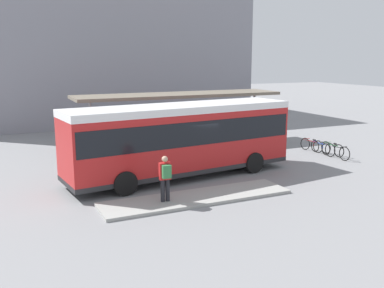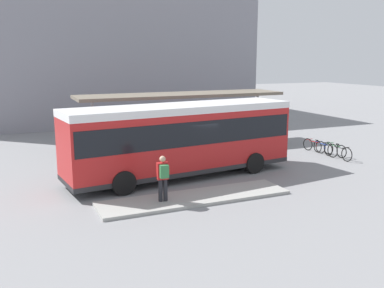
# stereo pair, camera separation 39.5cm
# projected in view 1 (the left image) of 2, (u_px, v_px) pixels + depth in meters

# --- Properties ---
(ground_plane) EXTENTS (120.00, 120.00, 0.00)m
(ground_plane) POSITION_uv_depth(u_px,v_px,m) (182.00, 177.00, 19.19)
(ground_plane) COLOR gray
(curb_island) EXTENTS (7.36, 1.80, 0.12)m
(curb_island) POSITION_uv_depth(u_px,v_px,m) (197.00, 198.00, 16.10)
(curb_island) COLOR #9E9E99
(curb_island) RESTS_ON ground_plane
(city_bus) EXTENTS (10.54, 3.60, 3.24)m
(city_bus) POSITION_uv_depth(u_px,v_px,m) (182.00, 135.00, 18.82)
(city_bus) COLOR red
(city_bus) RESTS_ON ground_plane
(pedestrian_waiting) EXTENTS (0.43, 0.45, 1.68)m
(pedestrian_waiting) POSITION_uv_depth(u_px,v_px,m) (165.00, 176.00, 15.31)
(pedestrian_waiting) COLOR #232328
(pedestrian_waiting) RESTS_ON curb_island
(bicycle_black) EXTENTS (0.48, 1.77, 0.76)m
(bicycle_black) POSITION_uv_depth(u_px,v_px,m) (337.00, 152.00, 22.60)
(bicycle_black) COLOR black
(bicycle_black) RESTS_ON ground_plane
(bicycle_green) EXTENTS (0.48, 1.68, 0.72)m
(bicycle_green) POSITION_uv_depth(u_px,v_px,m) (332.00, 149.00, 23.34)
(bicycle_green) COLOR black
(bicycle_green) RESTS_ON ground_plane
(bicycle_blue) EXTENTS (0.48, 1.62, 0.70)m
(bicycle_blue) POSITION_uv_depth(u_px,v_px,m) (320.00, 147.00, 23.86)
(bicycle_blue) COLOR black
(bicycle_blue) RESTS_ON ground_plane
(bicycle_red) EXTENTS (0.48, 1.65, 0.72)m
(bicycle_red) POSITION_uv_depth(u_px,v_px,m) (311.00, 145.00, 24.45)
(bicycle_red) COLOR black
(bicycle_red) RESTS_ON ground_plane
(station_shelter) EXTENTS (12.47, 2.94, 3.18)m
(station_shelter) POSITION_uv_depth(u_px,v_px,m) (179.00, 96.00, 25.41)
(station_shelter) COLOR #706656
(station_shelter) RESTS_ON ground_plane
(potted_planter_near_shelter) EXTENTS (0.80, 0.80, 1.26)m
(potted_planter_near_shelter) POSITION_uv_depth(u_px,v_px,m) (234.00, 140.00, 24.40)
(potted_planter_near_shelter) COLOR slate
(potted_planter_near_shelter) RESTS_ON ground_plane
(potted_planter_far_side) EXTENTS (0.95, 0.95, 1.33)m
(potted_planter_far_side) POSITION_uv_depth(u_px,v_px,m) (267.00, 135.00, 25.71)
(potted_planter_far_side) COLOR slate
(potted_planter_far_side) RESTS_ON ground_plane
(station_building) EXTENTS (23.38, 14.41, 10.27)m
(station_building) POSITION_uv_depth(u_px,v_px,m) (99.00, 60.00, 38.65)
(station_building) COLOR gray
(station_building) RESTS_ON ground_plane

